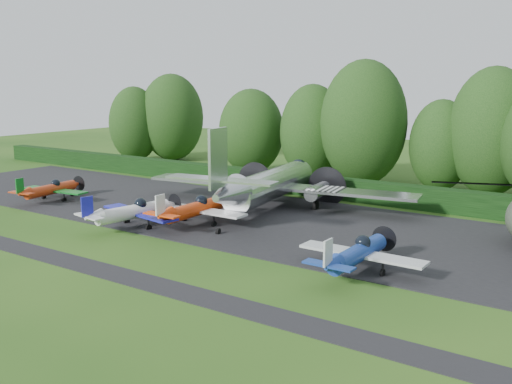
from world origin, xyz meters
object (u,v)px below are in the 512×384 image
Objects in this scene: light_plane_white at (134,211)px; light_plane_orange at (196,209)px; light_plane_red at (51,189)px; light_plane_blue at (358,253)px; transport_plane at (269,184)px.

light_plane_white is 4.75m from light_plane_orange.
light_plane_blue is at bearing 1.88° from light_plane_red.
light_plane_orange reaches higher than light_plane_red.
light_plane_blue is (15.17, -3.51, -0.06)m from light_plane_orange.
transport_plane reaches higher than light_plane_orange.
light_plane_white is at bearing 178.75° from light_plane_blue.
light_plane_orange is at bearing -93.06° from transport_plane.
light_plane_orange reaches higher than light_plane_white.
light_plane_orange is at bearing 34.50° from light_plane_white.
light_plane_white is at bearing -4.04° from light_plane_red.
light_plane_blue is (13.51, -11.31, -1.02)m from transport_plane.
light_plane_white is 1.03× the size of light_plane_blue.
light_plane_blue is at bearing -30.98° from transport_plane.
light_plane_white is at bearing -105.60° from transport_plane.
light_plane_orange is at bearing 9.15° from light_plane_red.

